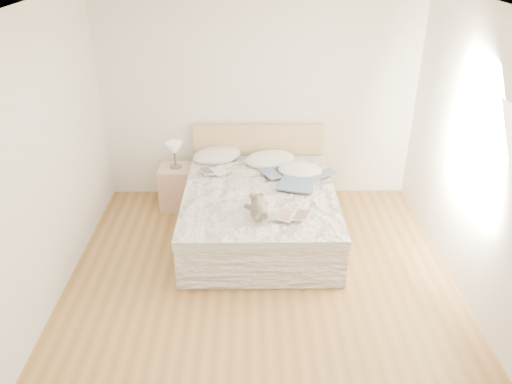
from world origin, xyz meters
TOP-DOWN VIEW (x-y plane):
  - floor at (0.00, 0.00)m, footprint 4.00×4.50m
  - ceiling at (0.00, 0.00)m, footprint 4.00×4.50m
  - wall_back at (0.00, 2.25)m, footprint 4.00×0.02m
  - wall_front at (0.00, -2.25)m, footprint 4.00×0.02m
  - wall_left at (-2.00, 0.00)m, footprint 0.02×4.50m
  - wall_right at (2.00, 0.00)m, footprint 0.02×4.50m
  - window at (1.99, 0.30)m, footprint 0.02×1.30m
  - bed at (0.00, 1.19)m, footprint 1.72×2.14m
  - nightstand at (-1.04, 1.84)m, footprint 0.46×0.41m
  - table_lamp at (-1.05, 1.85)m, footprint 0.28×0.28m
  - pillow_left at (-0.54, 2.04)m, footprint 0.76×0.66m
  - pillow_middle at (0.15, 1.89)m, footprint 0.73×0.58m
  - pillow_right at (0.50, 1.57)m, footprint 0.58×0.44m
  - blouse at (0.45, 1.31)m, footprint 0.79×0.82m
  - photo_book at (-0.56, 1.56)m, footprint 0.38×0.34m
  - childrens_book at (0.33, 0.51)m, footprint 0.42×0.35m
  - teddy_bear at (-0.02, 0.53)m, footprint 0.28×0.35m

SIDE VIEW (x-z plane):
  - floor at x=0.00m, z-range 0.00..0.00m
  - nightstand at x=-1.04m, z-range 0.00..0.56m
  - bed at x=0.00m, z-range -0.19..0.81m
  - blouse at x=0.45m, z-range 0.62..0.64m
  - photo_book at x=-0.56m, z-range 0.62..0.64m
  - childrens_book at x=0.33m, z-range 0.62..0.64m
  - pillow_left at x=-0.54m, z-range 0.54..0.74m
  - pillow_middle at x=0.15m, z-range 0.54..0.74m
  - pillow_right at x=0.50m, z-range 0.56..0.72m
  - teddy_bear at x=-0.02m, z-range 0.57..0.73m
  - table_lamp at x=-1.05m, z-range 0.63..0.96m
  - wall_back at x=0.00m, z-range 0.00..2.70m
  - wall_front at x=0.00m, z-range 0.00..2.70m
  - wall_left at x=-2.00m, z-range 0.00..2.70m
  - wall_right at x=2.00m, z-range 0.00..2.70m
  - window at x=1.99m, z-range 0.90..2.00m
  - ceiling at x=0.00m, z-range 2.70..2.70m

